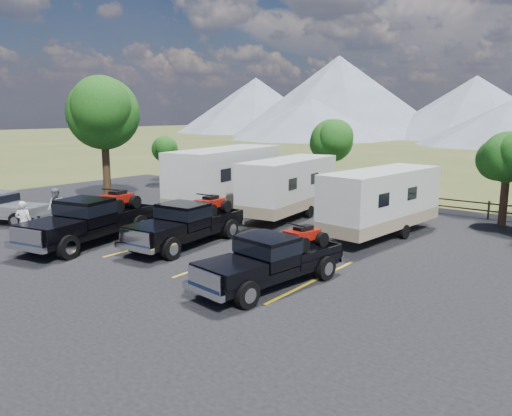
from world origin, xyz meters
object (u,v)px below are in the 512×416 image
Objects in this scene: tree_big_nw at (103,113)px; pickup_silver at (0,207)px; rig_left at (90,219)px; trailer_center at (289,187)px; trailer_right at (381,202)px; person_a at (24,222)px; rig_right at (272,259)px; trailer_left at (226,179)px; rig_center at (187,222)px; person_b at (56,207)px.

tree_big_nw is 8.73m from pickup_silver.
trailer_center is at bearing 58.64° from rig_left.
trailer_right reaches higher than person_a.
trailer_left reaches higher than rig_right.
rig_left is 10.61m from trailer_center.
rig_left is 0.76× the size of trailer_center.
rig_right is at bearing -64.89° from trailer_center.
person_a is at bearing -148.75° from rig_center.
rig_center is 0.69× the size of trailer_center.
rig_left is 4.24m from rig_center.
rig_right is 3.09× the size of person_a.
tree_big_nw is 1.41× the size of pickup_silver.
trailer_center reaches higher than rig_right.
trailer_center is 11.98m from person_b.
trailer_right is 4.51× the size of person_b.
trailer_center reaches higher than person_a.
person_b is (-13.44, -8.19, -0.62)m from trailer_right.
trailer_right is 19.09m from pickup_silver.
rig_center is at bearing 175.74° from person_a.
trailer_left reaches higher than trailer_center.
tree_big_nw reaches higher than person_b.
trailer_center is (3.68, 1.02, -0.24)m from trailer_left.
person_a is at bearing 53.25° from pickup_silver.
rig_right is 11.18m from trailer_center.
trailer_right is at bearing -177.92° from person_a.
trailer_right is (5.79, -1.00, -0.05)m from trailer_center.
pickup_silver is 2.94× the size of person_a.
rig_right is 11.83m from person_a.
rig_right is 16.66m from pickup_silver.
trailer_center is (3.55, 9.98, 0.58)m from rig_left.
tree_big_nw reaches higher than rig_center.
rig_right is 8.51m from trailer_right.
person_a is (6.11, -8.60, -4.61)m from tree_big_nw.
person_a is 0.97× the size of person_b.
tree_big_nw reaches higher than pickup_silver.
rig_right reaches higher than pickup_silver.
person_a is at bearing -54.62° from tree_big_nw.
pickup_silver is at bearing -136.13° from trailer_left.
rig_right is (5.93, -1.91, -0.08)m from rig_center.
trailer_left is 5.34× the size of person_b.
trailer_left is at bearing 59.01° from person_b.
person_b reaches higher than rig_right.
trailer_right is (-0.08, 8.48, 0.69)m from rig_right.
trailer_left reaches higher than pickup_silver.
trailer_right is at bearing 42.70° from rig_center.
rig_left is 3.53× the size of person_b.
rig_right is 0.66× the size of trailer_right.
trailer_right reaches higher than rig_left.
person_b is (-1.94, 2.64, 0.03)m from person_a.
trailer_right is 15.82m from person_a.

